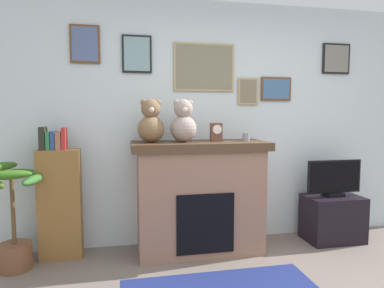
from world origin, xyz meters
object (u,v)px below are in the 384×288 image
object	(u,v)px
bookshelf	(60,200)
mantel_clock	(216,132)
teddy_bear_cream	(183,123)
teddy_bear_grey	(151,123)
fireplace	(199,196)
candle_jar	(246,137)
tv_stand	(332,218)
television	(334,179)
potted_plant	(14,223)

from	to	relation	value
bookshelf	mantel_clock	distance (m)	1.66
teddy_bear_cream	teddy_bear_grey	bearing A→B (deg)	180.00
bookshelf	teddy_bear_cream	world-z (taller)	teddy_bear_cream
fireplace	candle_jar	distance (m)	0.77
tv_stand	teddy_bear_cream	bearing A→B (deg)	179.80
mantel_clock	teddy_bear_grey	bearing A→B (deg)	179.94
television	teddy_bear_grey	xyz separation A→B (m)	(-1.99, 0.01, 0.62)
fireplace	potted_plant	world-z (taller)	fireplace
television	fireplace	bearing A→B (deg)	179.03
bookshelf	television	world-z (taller)	bookshelf
potted_plant	tv_stand	distance (m)	3.24
television	mantel_clock	distance (m)	1.44
tv_stand	television	distance (m)	0.44
fireplace	tv_stand	distance (m)	1.54
potted_plant	television	bearing A→B (deg)	1.23
bookshelf	fireplace	bearing A→B (deg)	-3.20
potted_plant	teddy_bear_grey	size ratio (longest dim) A/B	2.29
mantel_clock	candle_jar	bearing A→B (deg)	0.22
fireplace	teddy_bear_cream	bearing A→B (deg)	-173.72
potted_plant	candle_jar	bearing A→B (deg)	2.00
television	mantel_clock	size ratio (longest dim) A/B	3.35
bookshelf	teddy_bear_cream	bearing A→B (deg)	-4.51
bookshelf	television	bearing A→B (deg)	-2.03
teddy_bear_grey	teddy_bear_cream	size ratio (longest dim) A/B	1.00
television	teddy_bear_cream	size ratio (longest dim) A/B	1.49
bookshelf	teddy_bear_cream	size ratio (longest dim) A/B	3.04
teddy_bear_cream	mantel_clock	bearing A→B (deg)	-0.12
bookshelf	candle_jar	size ratio (longest dim) A/B	15.00
mantel_clock	potted_plant	bearing A→B (deg)	-177.69
candle_jar	teddy_bear_grey	world-z (taller)	teddy_bear_grey
tv_stand	teddy_bear_cream	size ratio (longest dim) A/B	1.44
potted_plant	teddy_bear_grey	bearing A→B (deg)	3.55
potted_plant	tv_stand	xyz separation A→B (m)	(3.23, 0.07, -0.18)
television	teddy_bear_cream	bearing A→B (deg)	179.75
potted_plant	television	size ratio (longest dim) A/B	1.54
tv_stand	teddy_bear_grey	xyz separation A→B (m)	(-1.99, 0.01, 1.06)
fireplace	tv_stand	world-z (taller)	fireplace
fireplace	television	xyz separation A→B (m)	(1.51, -0.03, 0.13)
bookshelf	tv_stand	size ratio (longest dim) A/B	2.11
television	candle_jar	bearing A→B (deg)	179.56
bookshelf	candle_jar	distance (m)	1.94
potted_plant	mantel_clock	xyz separation A→B (m)	(1.89, 0.08, 0.79)
fireplace	television	world-z (taller)	fireplace
candle_jar	teddy_bear_cream	world-z (taller)	teddy_bear_cream
candle_jar	mantel_clock	bearing A→B (deg)	-179.78
television	teddy_bear_grey	world-z (taller)	teddy_bear_grey
potted_plant	tv_stand	world-z (taller)	potted_plant
potted_plant	television	distance (m)	3.24
teddy_bear_grey	candle_jar	bearing A→B (deg)	0.03
fireplace	candle_jar	size ratio (longest dim) A/B	15.86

